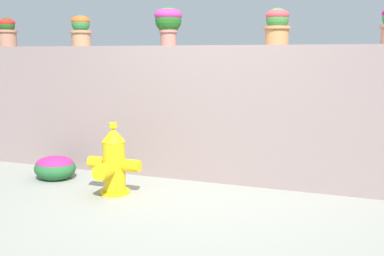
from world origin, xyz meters
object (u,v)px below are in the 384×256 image
Objects in this scene: flower_bush_left at (55,167)px; fire_hydrant at (113,163)px; potted_plant_1 at (81,29)px; potted_plant_3 at (277,25)px; potted_plant_2 at (168,21)px; potted_plant_0 at (7,31)px.

fire_hydrant is at bearing -15.92° from flower_bush_left.
potted_plant_3 is (2.45, -0.00, 0.00)m from potted_plant_1.
potted_plant_2 is 0.91× the size of flower_bush_left.
potted_plant_3 is 0.79× the size of flower_bush_left.
potted_plant_1 is 2.45m from potted_plant_3.
potted_plant_2 is 1.26m from potted_plant_3.
potted_plant_0 is at bearing 156.04° from fire_hydrant.
potted_plant_1 is 1.74m from flower_bush_left.
potted_plant_0 reaches higher than fire_hydrant.
flower_bush_left is (-0.93, 0.27, -0.18)m from fire_hydrant.
potted_plant_2 reaches higher than potted_plant_3.
potted_plant_0 is 0.51× the size of fire_hydrant.
potted_plant_0 is at bearing 150.24° from flower_bush_left.
potted_plant_1 is at bearing 135.32° from fire_hydrant.
potted_plant_2 reaches higher than potted_plant_0.
potted_plant_2 reaches higher than fire_hydrant.
potted_plant_0 is 2.33m from potted_plant_2.
potted_plant_2 is 0.59× the size of fire_hydrant.
flower_bush_left is at bearing -164.38° from potted_plant_3.
potted_plant_1 reaches higher than fire_hydrant.
potted_plant_3 is at bearing 0.21° from potted_plant_0.
potted_plant_3 reaches higher than potted_plant_0.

